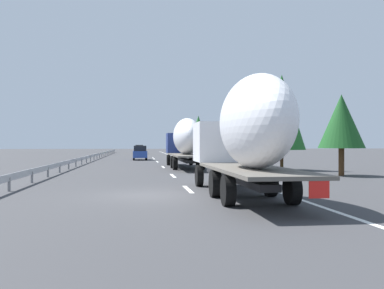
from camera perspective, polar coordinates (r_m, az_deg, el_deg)
The scene contains 17 objects.
ground_plane at distance 57.48m, azimuth -6.72°, elevation -1.98°, with size 260.00×260.00×0.00m, color #38383A.
lane_stripe_0 at distance 19.68m, azimuth -0.53°, elevation -5.91°, with size 3.20×0.20×0.01m, color white.
lane_stripe_1 at distance 28.02m, azimuth -2.53°, elevation -4.13°, with size 3.20×0.20×0.01m, color white.
lane_stripe_2 at distance 38.74m, azimuth -3.83°, elevation -2.97°, with size 3.20×0.20×0.01m, color white.
lane_stripe_3 at distance 50.04m, azimuth -4.59°, elevation -2.28°, with size 3.20×0.20×0.01m, color white.
lane_stripe_4 at distance 59.72m, azimuth -5.01°, elevation -1.90°, with size 3.20×0.20×0.01m, color white.
lane_stripe_5 at distance 64.19m, azimuth -5.17°, elevation -1.77°, with size 3.20×0.20×0.01m, color white.
edge_line_right at distance 62.76m, azimuth -1.73°, elevation -1.81°, with size 110.00×0.20×0.01m, color white.
truck_lead at distance 37.20m, azimuth -0.91°, elevation 0.58°, with size 14.13×2.55×4.20m.
truck_trailing at distance 16.52m, azimuth 7.08°, elevation 1.60°, with size 12.21×2.55×4.46m.
car_blue_sedan at distance 56.10m, azimuth -6.87°, elevation -1.08°, with size 4.64×1.80×1.84m.
car_yellow_coupe at distance 91.31m, azimuth -6.96°, elevation -0.63°, with size 4.77×1.81×1.87m.
road_sign at distance 52.70m, azimuth 0.63°, elevation 0.13°, with size 0.10×0.90×3.04m.
tree_0 at distance 34.85m, azimuth 11.75°, elevation 4.19°, with size 3.70×3.70×7.52m.
tree_1 at distance 29.69m, azimuth 19.09°, elevation 2.89°, with size 2.97×2.97×5.29m.
tree_2 at distance 82.02m, azimuth 0.85°, elevation 1.89°, with size 3.80×3.80×7.46m.
guardrail_median at distance 60.71m, azimuth -12.42°, elevation -1.33°, with size 94.00×0.10×0.76m.
Camera 1 is at (-17.44, 0.47, 2.05)m, focal length 40.46 mm.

